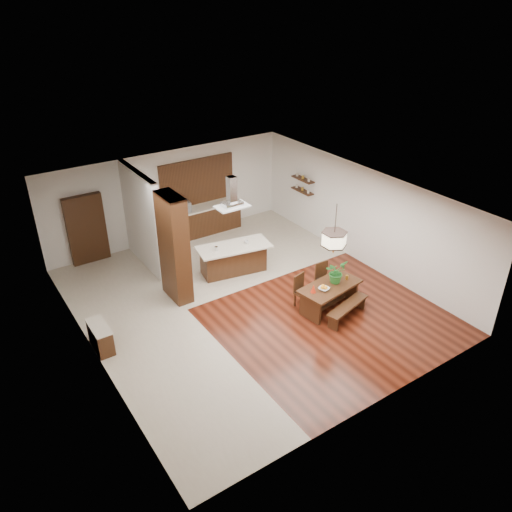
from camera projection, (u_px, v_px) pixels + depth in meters
room_shell at (246, 230)px, 12.16m from camera, size 9.00×9.04×2.92m
tile_hallway at (149, 337)px, 11.81m from camera, size 2.50×9.00×0.01m
tile_kitchen at (237, 251)px, 15.58m from camera, size 5.50×4.00×0.01m
soffit_band at (245, 199)px, 11.77m from camera, size 8.00×9.00×0.02m
partition_pier at (174, 248)px, 12.65m from camera, size 0.45×1.00×2.90m
partition_stub at (142, 220)px, 14.18m from camera, size 0.18×2.40×2.90m
hallway_console at (101, 337)px, 11.29m from camera, size 0.37×0.88×0.63m
hallway_doorway at (87, 229)px, 14.53m from camera, size 1.10×0.20×2.10m
rear_counter at (203, 220)px, 16.47m from camera, size 2.60×0.62×0.95m
kitchen_window at (197, 181)px, 16.05m from camera, size 2.60×0.08×1.50m
shelf_lower at (302, 191)px, 16.27m from camera, size 0.26×0.90×0.04m
shelf_upper at (303, 179)px, 16.07m from camera, size 0.26×0.90×0.04m
dining_table at (330, 291)px, 12.62m from camera, size 1.75×1.06×0.69m
dining_bench at (347, 311)px, 12.38m from camera, size 1.45×0.65×0.40m
dining_chair_left at (304, 291)px, 12.73m from camera, size 0.47×0.47×0.88m
dining_chair_right at (325, 280)px, 13.21m from camera, size 0.42×0.42×0.91m
pendant_lantern at (335, 229)px, 11.78m from camera, size 0.64×0.64×1.31m
foliage_plant at (336, 272)px, 12.54m from camera, size 0.63×0.59×0.58m
fruit_bowl at (324, 289)px, 12.33m from camera, size 0.32×0.32×0.06m
napkin_cone at (313, 289)px, 12.20m from camera, size 0.14×0.14×0.21m
gold_ornament at (347, 277)px, 12.76m from camera, size 0.09×0.09×0.11m
kitchen_island at (233, 258)px, 14.26m from camera, size 2.20×1.26×0.86m
range_hood at (232, 192)px, 13.28m from camera, size 0.90×0.55×0.87m
island_cup at (247, 242)px, 14.13m from camera, size 0.12×0.12×0.09m
microwave at (180, 207)px, 15.79m from camera, size 0.64×0.47×0.33m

